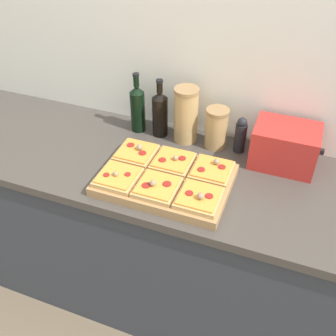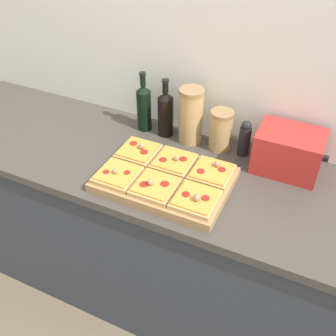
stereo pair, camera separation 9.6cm
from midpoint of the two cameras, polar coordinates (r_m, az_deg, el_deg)
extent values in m
cube|color=silver|center=(1.82, 7.99, 14.07)|extent=(6.00, 0.06, 2.50)
cube|color=#333842|center=(2.04, 2.71, -10.90)|extent=(2.60, 0.64, 0.89)
cube|color=#423D38|center=(1.71, 3.17, -0.72)|extent=(2.63, 0.67, 0.04)
cube|color=#A37A4C|center=(1.61, 1.25, -1.75)|extent=(0.53, 0.37, 0.04)
cube|color=tan|center=(1.72, -2.74, 2.30)|extent=(0.16, 0.17, 0.02)
cube|color=orange|center=(1.71, -2.75, 2.67)|extent=(0.14, 0.15, 0.01)
cylinder|color=maroon|center=(1.74, -3.45, 3.56)|extent=(0.03, 0.03, 0.00)
cylinder|color=maroon|center=(1.68, -1.85, 2.31)|extent=(0.03, 0.03, 0.00)
sphere|color=#937A5B|center=(1.70, -2.21, 3.16)|extent=(0.03, 0.03, 0.03)
cube|color=tan|center=(1.66, 2.50, 0.81)|extent=(0.16, 0.17, 0.02)
cube|color=orange|center=(1.65, 2.52, 1.20)|extent=(0.14, 0.15, 0.01)
cylinder|color=maroon|center=(1.64, 0.96, 1.18)|extent=(0.03, 0.03, 0.00)
cylinder|color=maroon|center=(1.64, 3.89, 1.29)|extent=(0.03, 0.03, 0.00)
sphere|color=#937A5B|center=(1.63, 3.04, 1.35)|extent=(0.02, 0.02, 0.02)
cube|color=tan|center=(1.61, 8.07, -0.77)|extent=(0.16, 0.17, 0.02)
cube|color=orange|center=(1.61, 8.11, -0.38)|extent=(0.14, 0.15, 0.01)
cylinder|color=maroon|center=(1.59, 6.51, -0.49)|extent=(0.03, 0.03, 0.00)
cylinder|color=maroon|center=(1.61, 9.55, -0.26)|extent=(0.03, 0.03, 0.00)
sphere|color=#937A5B|center=(1.61, 8.84, 0.54)|extent=(0.03, 0.03, 0.03)
cube|color=tan|center=(1.60, -5.63, -1.08)|extent=(0.16, 0.17, 0.02)
cube|color=orange|center=(1.59, -5.66, -0.69)|extent=(0.14, 0.15, 0.01)
cylinder|color=maroon|center=(1.59, -7.28, -0.59)|extent=(0.03, 0.03, 0.00)
cylinder|color=maroon|center=(1.57, -4.24, -0.67)|extent=(0.03, 0.03, 0.00)
sphere|color=#937A5B|center=(1.57, -5.97, -0.50)|extent=(0.02, 0.02, 0.02)
cube|color=tan|center=(1.53, -0.08, -2.81)|extent=(0.16, 0.17, 0.02)
cube|color=orange|center=(1.52, -0.08, -2.42)|extent=(0.14, 0.15, 0.01)
cylinder|color=maroon|center=(1.52, -1.71, -2.41)|extent=(0.03, 0.03, 0.00)
cylinder|color=maroon|center=(1.52, 1.34, -2.35)|extent=(0.03, 0.03, 0.00)
sphere|color=#937A5B|center=(1.51, -0.72, -2.11)|extent=(0.03, 0.03, 0.03)
cube|color=tan|center=(1.49, 5.88, -4.64)|extent=(0.16, 0.17, 0.02)
cube|color=orange|center=(1.48, 5.92, -4.25)|extent=(0.14, 0.15, 0.01)
cylinder|color=maroon|center=(1.48, 4.48, -3.85)|extent=(0.03, 0.03, 0.00)
cylinder|color=maroon|center=(1.47, 7.35, -4.39)|extent=(0.03, 0.03, 0.00)
sphere|color=#937A5B|center=(1.45, 6.10, -4.35)|extent=(0.03, 0.03, 0.03)
cylinder|color=black|center=(1.91, -2.04, 8.31)|extent=(0.07, 0.07, 0.20)
cone|color=black|center=(1.86, -2.13, 11.40)|extent=(0.07, 0.07, 0.03)
cylinder|color=black|center=(1.84, -2.16, 12.56)|extent=(0.03, 0.03, 0.05)
cylinder|color=black|center=(1.82, -2.18, 13.48)|extent=(0.03, 0.03, 0.01)
cylinder|color=black|center=(1.87, 1.12, 7.46)|extent=(0.07, 0.07, 0.19)
cone|color=black|center=(1.82, 1.16, 10.48)|extent=(0.07, 0.07, 0.03)
cylinder|color=black|center=(1.80, 1.18, 11.61)|extent=(0.03, 0.03, 0.05)
cylinder|color=black|center=(1.78, 1.19, 12.51)|extent=(0.03, 0.03, 0.01)
cylinder|color=tan|center=(1.82, 4.85, 7.28)|extent=(0.11, 0.11, 0.25)
cylinder|color=#937047|center=(1.75, 5.08, 11.01)|extent=(0.11, 0.11, 0.02)
cylinder|color=tan|center=(1.80, 9.16, 5.16)|extent=(0.10, 0.10, 0.17)
cylinder|color=#937047|center=(1.75, 9.48, 7.79)|extent=(0.10, 0.10, 0.02)
cylinder|color=black|center=(1.79, 12.52, 3.79)|extent=(0.05, 0.05, 0.14)
sphere|color=black|center=(1.74, 12.88, 6.00)|extent=(0.04, 0.04, 0.04)
cube|color=red|center=(1.74, 18.60, 2.28)|extent=(0.27, 0.20, 0.18)
cube|color=black|center=(1.63, 18.38, 2.01)|extent=(0.22, 0.01, 0.05)
cube|color=black|center=(1.73, 23.36, 1.23)|extent=(0.02, 0.02, 0.02)
camera|label=1|loc=(0.05, -88.30, 1.36)|focal=42.00mm
camera|label=2|loc=(0.05, 91.70, -1.36)|focal=42.00mm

